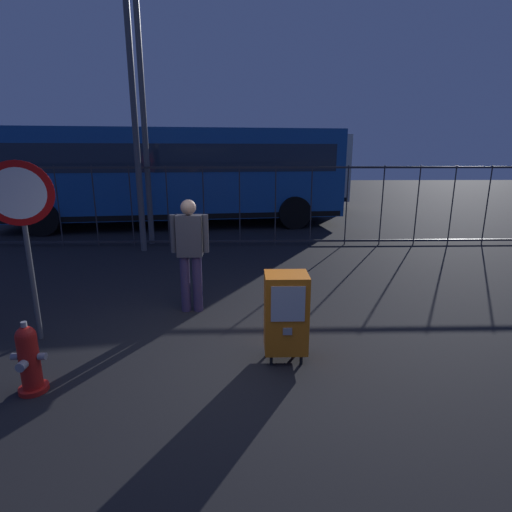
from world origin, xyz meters
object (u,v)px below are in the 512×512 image
newspaper_box_primary (286,312)px  bus_near (174,172)px  street_light_near_left (141,78)px  street_light_near_right (129,37)px  bus_far (218,167)px  stop_sign (22,215)px  pedestrian (190,249)px  fire_hydrant (29,359)px

newspaper_box_primary → bus_near: size_ratio=0.10×
street_light_near_left → street_light_near_right: bearing=-91.1°
newspaper_box_primary → street_light_near_left: (-2.91, 6.10, 3.44)m
bus_near → street_light_near_right: 4.63m
bus_far → stop_sign: bearing=-104.2°
bus_near → pedestrian: bearing=-85.8°
street_light_near_left → street_light_near_right: (-0.02, -0.78, 0.69)m
street_light_near_right → street_light_near_left: bearing=88.9°
newspaper_box_primary → bus_far: size_ratio=0.10×
bus_near → street_light_near_right: size_ratio=1.30×
newspaper_box_primary → pedestrian: size_ratio=0.61×
pedestrian → stop_sign: bearing=-153.7°
newspaper_box_primary → stop_sign: bearing=169.5°
newspaper_box_primary → street_light_near_left: 7.58m
bus_far → street_light_near_left: size_ratio=1.56×
bus_far → bus_near: bearing=-114.1°
newspaper_box_primary → bus_near: (-2.75, 8.85, 1.14)m
stop_sign → pedestrian: size_ratio=1.34×
pedestrian → bus_far: bus_far is taller
newspaper_box_primary → bus_near: bus_near is taller
fire_hydrant → stop_sign: (-0.51, 1.17, 1.25)m
fire_hydrant → newspaper_box_primary: newspaper_box_primary is taller
stop_sign → pedestrian: (1.83, 0.90, -0.65)m
pedestrian → bus_far: 11.17m
fire_hydrant → pedestrian: size_ratio=0.45×
stop_sign → pedestrian: 2.14m
street_light_near_right → newspaper_box_primary: bearing=-61.1°
newspaper_box_primary → bus_far: 12.76m
newspaper_box_primary → street_light_near_left: bearing=115.5°
newspaper_box_primary → street_light_near_right: street_light_near_right is taller
street_light_near_left → pedestrian: bearing=-70.3°
bus_far → street_light_near_right: bearing=-107.5°
bus_far → street_light_near_left: bearing=-108.6°
pedestrian → newspaper_box_primary: bearing=-49.6°
fire_hydrant → newspaper_box_primary: (2.57, 0.59, 0.22)m
stop_sign → street_light_near_left: (0.17, 5.53, 2.40)m
stop_sign → street_light_near_right: (0.15, 4.74, 3.10)m
pedestrian → bus_near: 7.56m
bus_near → bus_far: 3.94m
bus_far → street_light_near_left: 7.03m
pedestrian → bus_near: size_ratio=0.16×
bus_far → pedestrian: bearing=-95.4°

